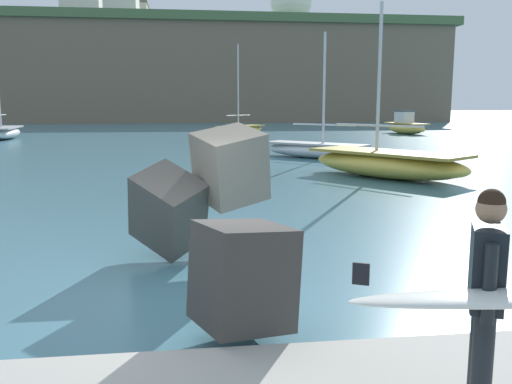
% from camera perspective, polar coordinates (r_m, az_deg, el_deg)
% --- Properties ---
extents(ground_plane, '(400.00, 400.00, 0.00)m').
position_cam_1_polar(ground_plane, '(7.31, -8.71, -11.73)').
color(ground_plane, '#42707F').
extents(surfer_with_board, '(2.04, 1.52, 1.78)m').
position_cam_1_polar(surfer_with_board, '(4.21, 23.45, -9.89)').
color(surfer_with_board, black).
rests_on(surfer_with_board, walkway_path).
extents(boat_near_left, '(2.41, 5.63, 2.02)m').
position_cam_1_polar(boat_near_left, '(49.63, 15.40, 6.64)').
color(boat_near_left, '#EAC64C').
rests_on(boat_near_left, ground).
extents(boat_near_centre, '(5.10, 5.09, 5.89)m').
position_cam_1_polar(boat_near_centre, '(26.58, 6.23, 4.47)').
color(boat_near_centre, white).
rests_on(boat_near_centre, ground).
extents(boat_mid_left, '(5.28, 6.25, 6.08)m').
position_cam_1_polar(boat_mid_left, '(19.88, 13.54, 2.96)').
color(boat_mid_left, '#EAC64C').
rests_on(boat_mid_left, ground).
extents(boat_mid_right, '(2.75, 6.56, 7.10)m').
position_cam_1_polar(boat_mid_right, '(44.97, -24.94, 5.69)').
color(boat_mid_right, white).
rests_on(boat_mid_right, ground).
extents(boat_far_left, '(5.13, 5.25, 7.63)m').
position_cam_1_polar(boat_far_left, '(48.16, -1.56, 6.64)').
color(boat_far_left, '#EAC64C').
rests_on(boat_far_left, ground).
extents(headland_bluff, '(98.51, 44.71, 14.76)m').
position_cam_1_polar(headland_bluff, '(97.60, -13.67, 11.78)').
color(headland_bluff, '#756651').
rests_on(headland_bluff, ground).
extents(radar_dome, '(7.86, 7.86, 10.77)m').
position_cam_1_polar(radar_dome, '(108.24, 3.68, 18.91)').
color(radar_dome, silver).
rests_on(radar_dome, headland_bluff).
extents(station_building_west, '(6.47, 7.91, 5.52)m').
position_cam_1_polar(station_building_west, '(99.18, -17.63, 17.46)').
color(station_building_west, silver).
rests_on(station_building_west, headland_bluff).
extents(station_building_central, '(5.43, 7.21, 5.68)m').
position_cam_1_polar(station_building_central, '(105.50, -12.69, 17.18)').
color(station_building_central, beige).
rests_on(station_building_central, headland_bluff).
extents(station_building_east, '(4.93, 8.03, 4.72)m').
position_cam_1_polar(station_building_east, '(89.19, -13.85, 18.34)').
color(station_building_east, silver).
rests_on(station_building_east, headland_bluff).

